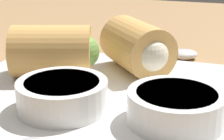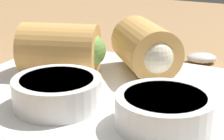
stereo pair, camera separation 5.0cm
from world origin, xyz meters
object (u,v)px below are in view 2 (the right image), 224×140
dipping_bowl_near (57,91)px  dipping_bowl_far (165,109)px  serving_plate (112,98)px  spoon (189,58)px

dipping_bowl_near → dipping_bowl_far: size_ratio=1.00×
serving_plate → spoon: size_ratio=1.78×
spoon → serving_plate: bearing=80.0°
spoon → dipping_bowl_far: bearing=100.4°
serving_plate → dipping_bowl_near: size_ratio=3.96×
dipping_bowl_near → dipping_bowl_far: same height
serving_plate → dipping_bowl_near: (2.83, 5.10, 2.17)cm
dipping_bowl_near → dipping_bowl_far: bearing=-175.9°
serving_plate → dipping_bowl_far: dipping_bowl_far is taller
serving_plate → spoon: 17.12cm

